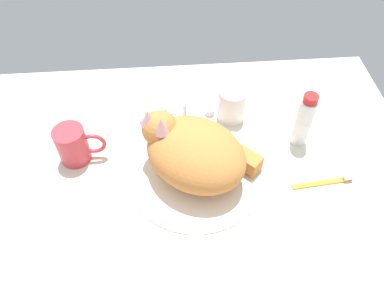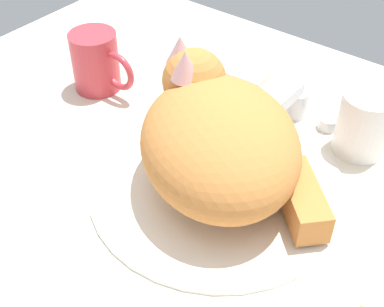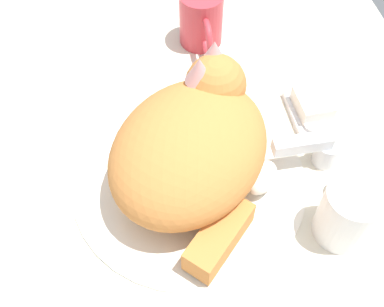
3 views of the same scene
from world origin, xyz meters
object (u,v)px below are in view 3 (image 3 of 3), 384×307
cat (193,145)px  rinse_cup (348,213)px  faucet (319,151)px  soap_bar (313,103)px  coffee_mug (201,20)px

cat → rinse_cup: size_ratio=3.46×
faucet → rinse_cup: 11.17cm
rinse_cup → soap_bar: 20.13cm
coffee_mug → cat: bearing=-12.9°
faucet → soap_bar: (-8.87, 2.05, -0.16)cm
faucet → rinse_cup: (11.00, -0.50, 1.86)cm
faucet → soap_bar: bearing=167.0°
cat → soap_bar: 22.14cm
faucet → cat: size_ratio=0.45×
faucet → cat: cat is taller
coffee_mug → faucet: bearing=22.1°
cat → coffee_mug: size_ratio=2.65×
cat → rinse_cup: cat is taller
cat → soap_bar: (-8.29, 19.91, -4.99)cm
cat → faucet: bearing=88.1°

